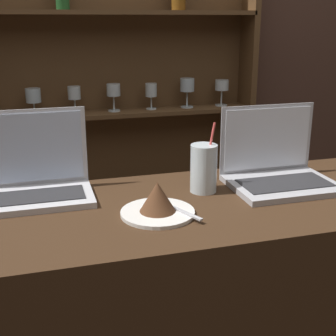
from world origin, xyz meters
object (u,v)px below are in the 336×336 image
at_px(laptop_near, 31,178).
at_px(laptop_far, 277,168).
at_px(water_glass, 203,168).
at_px(cake_plate, 158,202).

relative_size(laptop_near, laptop_far, 1.06).
xyz_separation_m(laptop_near, water_glass, (0.49, -0.09, 0.01)).
xyz_separation_m(cake_plate, water_glass, (0.17, 0.13, 0.04)).
height_order(laptop_far, cake_plate, laptop_far).
bearing_deg(water_glass, cake_plate, -142.73).
bearing_deg(laptop_far, laptop_near, 173.13).
relative_size(laptop_near, water_glass, 1.63).
bearing_deg(water_glass, laptop_near, 169.42).
distance_m(cake_plate, water_glass, 0.22).
xyz_separation_m(laptop_near, cake_plate, (0.32, -0.23, -0.02)).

